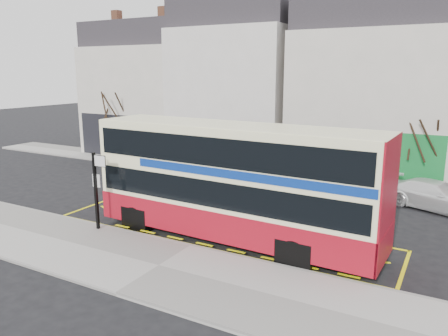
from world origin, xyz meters
The scene contains 15 objects.
ground centered at (0.00, 0.00, 0.00)m, with size 120.00×120.00×0.00m, color black.
pavement centered at (0.00, -2.30, 0.07)m, with size 40.00×4.00×0.15m, color #A5A29C.
kerb centered at (0.00, -0.38, 0.07)m, with size 40.00×0.15×0.15m, color gray.
far_pavement centered at (0.00, 11.00, 0.07)m, with size 50.00×3.00×0.15m, color #A5A29C.
road_markings centered at (0.00, 1.60, 0.01)m, with size 14.00×3.40×0.01m, color #FFF00D, non-canonical shape.
terrace_far_left centered at (-13.50, 14.99, 4.82)m, with size 8.00×8.01×10.80m.
terrace_left centered at (-5.50, 14.99, 5.32)m, with size 8.00×8.01×11.80m.
terrace_green_shop centered at (3.50, 14.99, 5.07)m, with size 9.00×8.01×11.30m.
double_decker_bus centered at (0.99, 1.11, 2.32)m, with size 11.15×2.97×4.42m.
bus_stop_post centered at (-4.11, -0.74, 2.00)m, with size 0.77×0.14×3.09m.
car_silver centered at (-6.29, 8.26, 0.65)m, with size 1.54×3.84×1.31m, color #B0AFB4.
car_grey centered at (0.53, 8.62, 0.75)m, with size 1.59×4.56×1.50m, color #44474C.
car_white centered at (7.45, 8.91, 0.67)m, with size 1.87×4.59×1.33m, color white.
street_tree_left centered at (-13.78, 11.00, 4.24)m, with size 2.88×2.88×6.21m.
street_tree_right centered at (6.53, 11.33, 3.48)m, with size 2.37×2.37×5.11m.
Camera 1 is at (8.18, -12.79, 6.32)m, focal length 35.00 mm.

